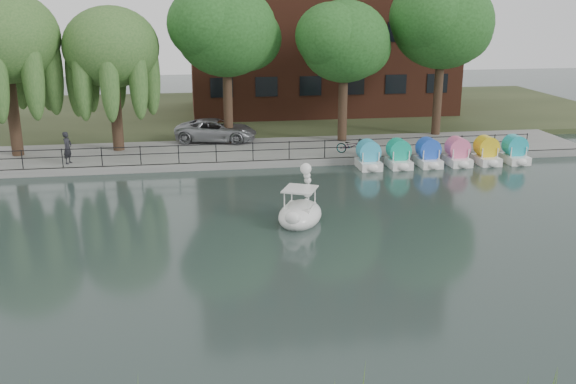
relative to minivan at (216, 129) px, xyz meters
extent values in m
plane|color=#303E3C|center=(1.75, -18.48, -1.19)|extent=(120.00, 120.00, 0.00)
cube|color=gray|center=(1.75, -2.48, -0.99)|extent=(40.00, 6.00, 0.40)
cube|color=gray|center=(1.75, -5.43, -0.99)|extent=(40.00, 0.25, 0.40)
cube|color=#47512D|center=(1.75, 11.52, -1.01)|extent=(60.00, 22.00, 0.36)
cylinder|color=black|center=(1.75, -5.23, 0.16)|extent=(32.00, 0.04, 0.04)
cylinder|color=black|center=(1.75, -5.23, -0.24)|extent=(32.00, 0.04, 0.04)
cylinder|color=black|center=(1.75, -5.23, -0.29)|extent=(0.05, 0.05, 1.00)
cylinder|color=#473323|center=(-11.25, -1.98, 1.31)|extent=(0.60, 0.60, 4.20)
ellipsoid|color=#59813B|center=(-11.25, -1.98, 5.72)|extent=(5.88, 5.88, 5.00)
cylinder|color=#473323|center=(-5.75, -1.48, 1.11)|extent=(0.60, 0.60, 3.80)
ellipsoid|color=#59813B|center=(-5.75, -1.48, 5.10)|extent=(5.32, 5.32, 4.52)
cylinder|color=#473323|center=(0.75, -0.48, 1.46)|extent=(0.60, 0.60, 4.50)
ellipsoid|color=#31762D|center=(0.75, -0.48, 5.91)|extent=(6.00, 6.00, 5.10)
cylinder|color=#473323|center=(7.75, -0.98, 1.23)|extent=(0.60, 0.60, 4.05)
ellipsoid|color=#31762D|center=(7.75, -0.98, 5.24)|extent=(5.40, 5.40, 4.59)
cylinder|color=#473323|center=(14.25, 0.02, 1.57)|extent=(0.60, 0.60, 4.72)
ellipsoid|color=#31762D|center=(14.25, 0.02, 6.24)|extent=(6.30, 6.30, 5.36)
imported|color=gray|center=(0.00, 0.00, 0.00)|extent=(3.79, 6.14, 1.59)
imported|color=gray|center=(7.43, -4.53, -0.29)|extent=(1.36, 1.80, 1.00)
imported|color=black|center=(-8.08, -4.44, 0.19)|extent=(0.69, 0.83, 1.98)
ellipsoid|color=white|center=(2.75, -14.54, -0.89)|extent=(2.68, 3.17, 0.60)
cube|color=white|center=(2.70, -14.64, -0.59)|extent=(1.50, 1.55, 0.30)
cube|color=white|center=(2.72, -14.59, 0.24)|extent=(1.70, 1.75, 0.06)
ellipsoid|color=white|center=(2.27, -15.59, -0.64)|extent=(0.78, 0.71, 0.56)
sphere|color=white|center=(3.12, -13.72, 0.86)|extent=(0.48, 0.48, 0.48)
cone|color=black|center=(3.25, -13.43, 0.83)|extent=(0.29, 0.32, 0.20)
cylinder|color=yellow|center=(3.20, -13.56, 0.84)|extent=(0.28, 0.20, 0.26)
cube|color=white|center=(7.95, -6.41, -0.97)|extent=(1.15, 1.70, 0.44)
cylinder|color=#3AB5DB|center=(7.95, -6.31, -0.24)|extent=(0.90, 1.20, 0.90)
cube|color=white|center=(9.65, -6.41, -0.97)|extent=(1.15, 1.70, 0.44)
cylinder|color=#14AF8A|center=(9.65, -6.31, -0.24)|extent=(0.90, 1.20, 0.90)
cube|color=white|center=(11.35, -6.41, -0.97)|extent=(1.15, 1.70, 0.44)
cylinder|color=blue|center=(11.35, -6.31, -0.24)|extent=(0.90, 1.20, 0.90)
cube|color=white|center=(13.05, -6.41, -0.97)|extent=(1.15, 1.70, 0.44)
cylinder|color=pink|center=(13.05, -6.31, -0.24)|extent=(0.90, 1.20, 0.90)
cube|color=white|center=(14.75, -6.41, -0.97)|extent=(1.15, 1.70, 0.44)
cylinder|color=yellow|center=(14.75, -6.31, -0.24)|extent=(0.90, 1.20, 0.90)
cube|color=white|center=(16.45, -6.41, -0.97)|extent=(1.15, 1.70, 0.44)
cylinder|color=#21AAB9|center=(16.45, -6.31, -0.24)|extent=(0.90, 1.20, 0.90)
camera|label=1|loc=(-1.59, -39.20, 7.62)|focal=40.00mm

